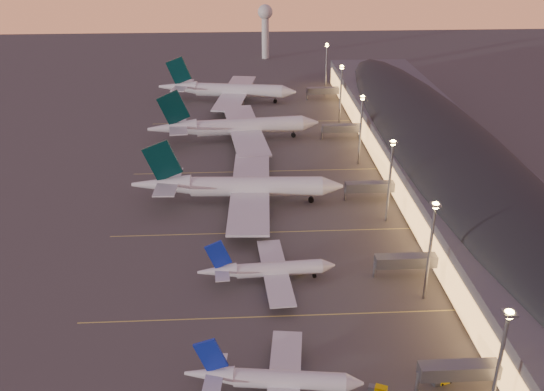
{
  "coord_description": "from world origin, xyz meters",
  "views": [
    {
      "loc": [
        -7.22,
        -118.51,
        84.86
      ],
      "look_at": [
        2.0,
        45.0,
        7.0
      ],
      "focal_mm": 40.0,
      "sensor_mm": 36.0,
      "label": 1
    }
  ],
  "objects_px": {
    "airliner_wide_mid": "(235,127)",
    "airliner_wide_near": "(238,187)",
    "radar_tower": "(265,22)",
    "baggage_tug_a": "(379,389)",
    "airliner_wide_far": "(227,90)",
    "airliner_narrow_north": "(267,270)",
    "baggage_tug_c": "(298,271)",
    "airliner_narrow_south": "(274,379)",
    "baggage_tug_b": "(442,380)"
  },
  "relations": [
    {
      "from": "airliner_wide_far",
      "to": "baggage_tug_c",
      "type": "distance_m",
      "value": 155.44
    },
    {
      "from": "airliner_narrow_north",
      "to": "airliner_narrow_south",
      "type": "bearing_deg",
      "value": -94.56
    },
    {
      "from": "airliner_wide_far",
      "to": "baggage_tug_a",
      "type": "bearing_deg",
      "value": -71.73
    },
    {
      "from": "airliner_wide_far",
      "to": "baggage_tug_a",
      "type": "distance_m",
      "value": 199.55
    },
    {
      "from": "baggage_tug_a",
      "to": "airliner_wide_mid",
      "type": "bearing_deg",
      "value": 124.13
    },
    {
      "from": "airliner_wide_far",
      "to": "radar_tower",
      "type": "distance_m",
      "value": 96.9
    },
    {
      "from": "airliner_wide_far",
      "to": "baggage_tug_a",
      "type": "xyz_separation_m",
      "value": [
        31.21,
        -197.03,
        -5.03
      ]
    },
    {
      "from": "baggage_tug_a",
      "to": "baggage_tug_c",
      "type": "bearing_deg",
      "value": 128.53
    },
    {
      "from": "radar_tower",
      "to": "baggage_tug_c",
      "type": "xyz_separation_m",
      "value": [
        -3.22,
        -246.92,
        -21.38
      ]
    },
    {
      "from": "radar_tower",
      "to": "baggage_tug_b",
      "type": "xyz_separation_m",
      "value": [
        21.57,
        -288.27,
        -21.33
      ]
    },
    {
      "from": "airliner_wide_mid",
      "to": "baggage_tug_a",
      "type": "height_order",
      "value": "airliner_wide_mid"
    },
    {
      "from": "airliner_wide_near",
      "to": "baggage_tug_a",
      "type": "xyz_separation_m",
      "value": [
        26.64,
        -84.94,
        -5.0
      ]
    },
    {
      "from": "airliner_narrow_south",
      "to": "airliner_narrow_north",
      "type": "bearing_deg",
      "value": 96.12
    },
    {
      "from": "airliner_narrow_north",
      "to": "airliner_wide_near",
      "type": "bearing_deg",
      "value": 95.13
    },
    {
      "from": "airliner_wide_mid",
      "to": "baggage_tug_a",
      "type": "relative_size",
      "value": 17.75
    },
    {
      "from": "airliner_wide_mid",
      "to": "radar_tower",
      "type": "xyz_separation_m",
      "value": [
        18.96,
        147.63,
        16.21
      ]
    },
    {
      "from": "airliner_wide_mid",
      "to": "baggage_tug_a",
      "type": "distance_m",
      "value": 144.91
    },
    {
      "from": "airliner_narrow_north",
      "to": "radar_tower",
      "type": "xyz_separation_m",
      "value": [
        11.14,
        250.11,
        18.67
      ]
    },
    {
      "from": "airliner_wide_far",
      "to": "baggage_tug_a",
      "type": "relative_size",
      "value": 17.29
    },
    {
      "from": "baggage_tug_c",
      "to": "airliner_wide_near",
      "type": "bearing_deg",
      "value": 114.23
    },
    {
      "from": "baggage_tug_b",
      "to": "baggage_tug_a",
      "type": "bearing_deg",
      "value": 168.52
    },
    {
      "from": "radar_tower",
      "to": "baggage_tug_a",
      "type": "relative_size",
      "value": 8.39
    },
    {
      "from": "airliner_narrow_south",
      "to": "baggage_tug_c",
      "type": "relative_size",
      "value": 9.22
    },
    {
      "from": "airliner_narrow_south",
      "to": "baggage_tug_a",
      "type": "height_order",
      "value": "airliner_narrow_south"
    },
    {
      "from": "radar_tower",
      "to": "baggage_tug_a",
      "type": "xyz_separation_m",
      "value": [
        8.56,
        -289.81,
        -21.38
      ]
    },
    {
      "from": "airliner_narrow_north",
      "to": "baggage_tug_b",
      "type": "xyz_separation_m",
      "value": [
        32.71,
        -38.16,
        -2.66
      ]
    },
    {
      "from": "airliner_wide_mid",
      "to": "baggage_tug_c",
      "type": "xyz_separation_m",
      "value": [
        15.74,
        -99.29,
        -5.17
      ]
    },
    {
      "from": "airliner_wide_far",
      "to": "baggage_tug_c",
      "type": "xyz_separation_m",
      "value": [
        19.44,
        -154.14,
        -5.03
      ]
    },
    {
      "from": "baggage_tug_b",
      "to": "radar_tower",
      "type": "bearing_deg",
      "value": 76.06
    },
    {
      "from": "airliner_narrow_south",
      "to": "airliner_wide_far",
      "type": "bearing_deg",
      "value": 100.26
    },
    {
      "from": "airliner_narrow_north",
      "to": "baggage_tug_a",
      "type": "relative_size",
      "value": 8.96
    },
    {
      "from": "airliner_wide_far",
      "to": "airliner_narrow_south",
      "type": "bearing_deg",
      "value": -77.56
    },
    {
      "from": "airliner_wide_mid",
      "to": "baggage_tug_b",
      "type": "xyz_separation_m",
      "value": [
        40.54,
        -140.64,
        -5.12
      ]
    },
    {
      "from": "airliner_wide_near",
      "to": "baggage_tug_a",
      "type": "distance_m",
      "value": 89.16
    },
    {
      "from": "airliner_wide_mid",
      "to": "airliner_wide_far",
      "type": "height_order",
      "value": "airliner_wide_mid"
    },
    {
      "from": "baggage_tug_b",
      "to": "airliner_narrow_south",
      "type": "bearing_deg",
      "value": 163.19
    },
    {
      "from": "baggage_tug_b",
      "to": "baggage_tug_c",
      "type": "height_order",
      "value": "baggage_tug_b"
    },
    {
      "from": "radar_tower",
      "to": "baggage_tug_b",
      "type": "height_order",
      "value": "radar_tower"
    },
    {
      "from": "airliner_narrow_south",
      "to": "airliner_wide_near",
      "type": "relative_size",
      "value": 0.52
    },
    {
      "from": "airliner_narrow_north",
      "to": "airliner_wide_far",
      "type": "height_order",
      "value": "airliner_wide_far"
    },
    {
      "from": "airliner_wide_mid",
      "to": "baggage_tug_c",
      "type": "relative_size",
      "value": 18.34
    },
    {
      "from": "airliner_wide_mid",
      "to": "airliner_wide_near",
      "type": "bearing_deg",
      "value": -95.0
    },
    {
      "from": "airliner_narrow_north",
      "to": "airliner_wide_mid",
      "type": "height_order",
      "value": "airliner_wide_mid"
    },
    {
      "from": "airliner_narrow_south",
      "to": "radar_tower",
      "type": "xyz_separation_m",
      "value": [
        11.8,
        289.09,
        18.68
      ]
    },
    {
      "from": "airliner_narrow_south",
      "to": "baggage_tug_a",
      "type": "xyz_separation_m",
      "value": [
        20.35,
        -0.72,
        -2.7
      ]
    },
    {
      "from": "baggage_tug_a",
      "to": "baggage_tug_c",
      "type": "distance_m",
      "value": 44.47
    },
    {
      "from": "baggage_tug_b",
      "to": "airliner_wide_near",
      "type": "bearing_deg",
      "value": 97.21
    },
    {
      "from": "airliner_narrow_north",
      "to": "radar_tower",
      "type": "bearing_deg",
      "value": 83.85
    },
    {
      "from": "baggage_tug_b",
      "to": "airliner_wide_far",
      "type": "bearing_deg",
      "value": 84.53
    },
    {
      "from": "airliner_narrow_south",
      "to": "airliner_wide_mid",
      "type": "relative_size",
      "value": 0.5
    }
  ]
}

